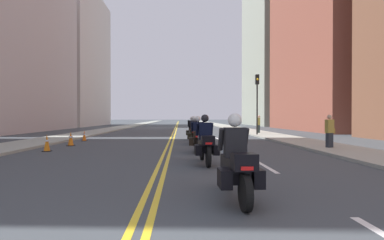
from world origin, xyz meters
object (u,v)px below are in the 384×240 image
(motorcycle_1, at_px, (205,144))
(motorcycle_2, at_px, (198,137))
(traffic_light_near, at_px, (257,94))
(motorcycle_3, at_px, (194,133))
(traffic_cone_0, at_px, (47,143))
(pedestrian_1, at_px, (330,132))
(motorcycle_0, at_px, (236,165))
(motorcycle_4, at_px, (192,130))
(traffic_cone_1, at_px, (71,139))
(pedestrian_0, at_px, (259,124))
(traffic_cone_2, at_px, (84,136))

(motorcycle_1, bearing_deg, motorcycle_2, 87.99)
(motorcycle_2, bearing_deg, traffic_light_near, 65.50)
(motorcycle_3, bearing_deg, motorcycle_1, -88.52)
(traffic_cone_0, xyz_separation_m, pedestrian_1, (13.01, 0.11, 0.47))
(motorcycle_0, xyz_separation_m, motorcycle_1, (-0.20, 4.32, 0.02))
(pedestrian_1, bearing_deg, motorcycle_4, 115.84)
(traffic_cone_1, bearing_deg, motorcycle_0, -57.69)
(motorcycle_3, xyz_separation_m, traffic_cone_1, (-6.66, -0.59, -0.28))
(motorcycle_2, height_order, pedestrian_0, pedestrian_0)
(traffic_cone_1, bearing_deg, motorcycle_2, -25.59)
(motorcycle_0, bearing_deg, traffic_light_near, 72.19)
(motorcycle_0, xyz_separation_m, pedestrian_1, (6.00, 8.36, 0.20))
(motorcycle_3, bearing_deg, traffic_cone_1, -173.74)
(motorcycle_4, bearing_deg, motorcycle_2, -87.26)
(traffic_cone_0, height_order, traffic_cone_2, traffic_cone_0)
(motorcycle_0, distance_m, motorcycle_3, 11.51)
(motorcycle_0, bearing_deg, pedestrian_1, 52.14)
(pedestrian_0, bearing_deg, pedestrian_1, 13.61)
(motorcycle_0, bearing_deg, traffic_cone_2, 114.71)
(motorcycle_4, xyz_separation_m, traffic_light_near, (5.50, 3.98, 2.80))
(motorcycle_1, relative_size, pedestrian_0, 1.33)
(traffic_cone_1, height_order, traffic_cone_2, traffic_cone_1)
(motorcycle_2, bearing_deg, motorcycle_0, -86.30)
(motorcycle_0, height_order, motorcycle_3, motorcycle_0)
(motorcycle_1, bearing_deg, traffic_cone_1, 132.61)
(traffic_cone_2, bearing_deg, traffic_cone_0, -88.08)
(traffic_cone_2, bearing_deg, motorcycle_0, -63.07)
(motorcycle_0, xyz_separation_m, traffic_light_near, (5.27, 18.91, 2.79))
(motorcycle_0, height_order, traffic_cone_2, motorcycle_0)
(traffic_cone_2, bearing_deg, motorcycle_3, -21.06)
(traffic_cone_0, bearing_deg, motorcycle_1, -29.99)
(motorcycle_0, height_order, traffic_cone_0, motorcycle_0)
(traffic_cone_2, bearing_deg, pedestrian_0, 28.66)
(motorcycle_2, xyz_separation_m, traffic_cone_1, (-6.65, 3.18, -0.27))
(motorcycle_4, height_order, traffic_cone_1, motorcycle_4)
(traffic_cone_1, xyz_separation_m, traffic_light_near, (12.18, 8.00, 3.07))
(motorcycle_0, distance_m, motorcycle_4, 14.94)
(traffic_cone_0, height_order, pedestrian_0, pedestrian_0)
(motorcycle_0, height_order, motorcycle_2, motorcycle_0)
(motorcycle_4, relative_size, traffic_cone_1, 2.90)
(traffic_cone_2, height_order, traffic_light_near, traffic_light_near)
(traffic_cone_1, xyz_separation_m, pedestrian_1, (12.90, -2.55, 0.48))
(traffic_cone_1, bearing_deg, pedestrian_1, -11.19)
(traffic_light_near, bearing_deg, traffic_cone_2, -159.28)
(pedestrian_1, bearing_deg, traffic_cone_0, 162.91)
(traffic_cone_2, xyz_separation_m, pedestrian_0, (13.30, 7.27, 0.55))
(traffic_cone_2, xyz_separation_m, traffic_light_near, (12.48, 4.72, 3.11))
(motorcycle_3, bearing_deg, motorcycle_2, -88.99)
(motorcycle_4, bearing_deg, motorcycle_0, -86.15)
(traffic_cone_2, height_order, pedestrian_0, pedestrian_0)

